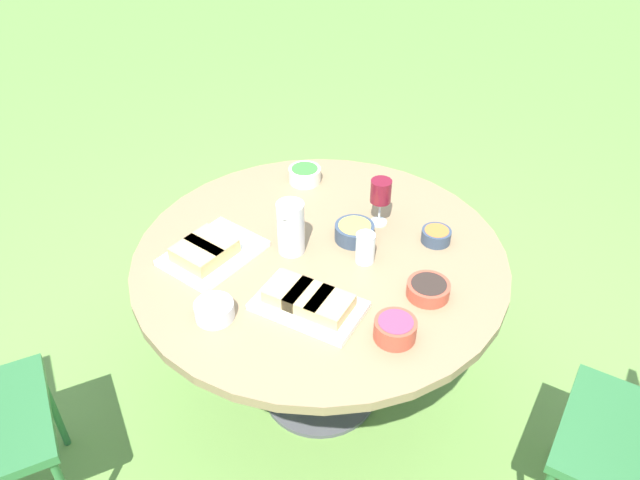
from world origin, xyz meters
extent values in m
plane|color=#668E42|center=(0.00, 0.00, 0.00)|extent=(40.00, 40.00, 0.00)
cylinder|color=#4C4C51|center=(0.00, 0.00, 0.01)|extent=(0.47, 0.47, 0.02)
cylinder|color=#4C4C51|center=(0.00, 0.00, 0.36)|extent=(0.11, 0.11, 0.67)
cylinder|color=#8C7251|center=(0.00, 0.00, 0.71)|extent=(1.28, 1.28, 0.03)
cylinder|color=#2D6B38|center=(0.59, -0.80, 0.22)|extent=(0.03, 0.03, 0.43)
cube|color=#2D6B38|center=(0.17, 1.08, 0.45)|extent=(0.50, 0.48, 0.04)
cylinder|color=#2D6B38|center=(-0.05, 0.93, 0.22)|extent=(0.03, 0.03, 0.43)
cylinder|color=silver|center=(0.02, -0.10, 0.82)|extent=(0.09, 0.09, 0.19)
cone|color=silver|center=(0.06, -0.10, 0.90)|extent=(0.02, 0.02, 0.02)
cylinder|color=silver|center=(-0.25, 0.13, 0.73)|extent=(0.06, 0.06, 0.01)
cylinder|color=silver|center=(-0.25, 0.13, 0.78)|extent=(0.01, 0.01, 0.09)
cylinder|color=maroon|center=(-0.25, 0.13, 0.87)|extent=(0.07, 0.07, 0.08)
cube|color=white|center=(0.26, 0.07, 0.74)|extent=(0.24, 0.35, 0.02)
cube|color=tan|center=(0.25, -0.01, 0.77)|extent=(0.14, 0.13, 0.04)
cube|color=tan|center=(0.26, 0.07, 0.77)|extent=(0.14, 0.13, 0.04)
cube|color=tan|center=(0.27, 0.14, 0.77)|extent=(0.14, 0.13, 0.04)
cube|color=white|center=(0.14, -0.33, 0.74)|extent=(0.37, 0.32, 0.02)
cube|color=tan|center=(0.21, -0.35, 0.77)|extent=(0.15, 0.18, 0.05)
cube|color=tan|center=(0.14, -0.33, 0.77)|extent=(0.15, 0.18, 0.05)
cylinder|color=#334256|center=(-0.12, 0.08, 0.76)|extent=(0.14, 0.14, 0.06)
cylinder|color=#E0C147|center=(-0.12, 0.08, 0.77)|extent=(0.11, 0.11, 0.03)
cylinder|color=beige|center=(-0.41, -0.23, 0.76)|extent=(0.13, 0.13, 0.06)
cylinder|color=#387533|center=(-0.41, -0.23, 0.78)|extent=(0.10, 0.10, 0.03)
cylinder|color=#B74733|center=(0.07, 0.39, 0.75)|extent=(0.14, 0.14, 0.05)
cylinder|color=#2D231E|center=(0.07, 0.39, 0.77)|extent=(0.11, 0.11, 0.02)
cylinder|color=#B74733|center=(0.28, 0.35, 0.76)|extent=(0.13, 0.13, 0.06)
cylinder|color=#D6385B|center=(0.28, 0.35, 0.78)|extent=(0.10, 0.10, 0.03)
cylinder|color=silver|center=(0.40, -0.18, 0.75)|extent=(0.12, 0.12, 0.05)
cylinder|color=silver|center=(0.40, -0.18, 0.77)|extent=(0.10, 0.10, 0.02)
cylinder|color=#334256|center=(-0.22, 0.35, 0.75)|extent=(0.10, 0.10, 0.05)
cylinder|color=#CC662D|center=(-0.22, 0.35, 0.77)|extent=(0.08, 0.08, 0.02)
cylinder|color=silver|center=(-0.02, 0.15, 0.78)|extent=(0.06, 0.06, 0.11)
camera|label=1|loc=(1.54, 0.61, 2.07)|focal=35.00mm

